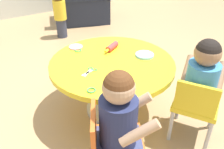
{
  "coord_description": "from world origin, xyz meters",
  "views": [
    {
      "loc": [
        -0.9,
        -1.38,
        1.39
      ],
      "look_at": [
        0.0,
        0.0,
        0.36
      ],
      "focal_mm": 38.94,
      "sensor_mm": 36.0,
      "label": 1
    }
  ],
  "objects": [
    {
      "name": "craft_table",
      "position": [
        0.0,
        0.0,
        0.38
      ],
      "size": [
        0.97,
        0.97,
        0.48
      ],
      "color": "silver",
      "rests_on": "ground"
    },
    {
      "name": "rolling_pin",
      "position": [
        0.12,
        0.18,
        0.5
      ],
      "size": [
        0.21,
        0.13,
        0.05
      ],
      "color": "#D83F3F",
      "rests_on": "craft_table"
    },
    {
      "name": "playdough_blob_1",
      "position": [
        0.27,
        -0.07,
        0.49
      ],
      "size": [
        0.15,
        0.15,
        0.02
      ],
      "primitive_type": "cylinder",
      "color": "#8CCCF2",
      "rests_on": "craft_table"
    },
    {
      "name": "cookie_cutter_1",
      "position": [
        -0.13,
        -0.25,
        0.48
      ],
      "size": [
        0.05,
        0.05,
        0.01
      ],
      "primitive_type": "torus",
      "color": "orange",
      "rests_on": "craft_table"
    },
    {
      "name": "toddler_standing",
      "position": [
        0.28,
        1.73,
        0.36
      ],
      "size": [
        0.17,
        0.17,
        0.67
      ],
      "color": "#33384C",
      "rests_on": "ground"
    },
    {
      "name": "ground_plane",
      "position": [
        0.0,
        0.0,
        0.0
      ],
      "size": [
        10.0,
        10.0,
        0.0
      ],
      "primitive_type": "plane",
      "color": "tan"
    },
    {
      "name": "seated_child_right",
      "position": [
        0.35,
        -0.57,
        0.53
      ],
      "size": [
        0.44,
        0.41,
        0.51
      ],
      "color": "#3F4772",
      "rests_on": "ground"
    },
    {
      "name": "craft_scissors",
      "position": [
        -0.21,
        -0.04,
        0.48
      ],
      "size": [
        0.14,
        0.11,
        0.01
      ],
      "color": "silver",
      "rests_on": "craft_table"
    },
    {
      "name": "playdough_blob_0",
      "position": [
        -0.13,
        0.38,
        0.48
      ],
      "size": [
        0.12,
        0.12,
        0.01
      ],
      "primitive_type": "cylinder",
      "color": "pink",
      "rests_on": "craft_table"
    },
    {
      "name": "cookie_cutter_2",
      "position": [
        -0.14,
        0.31,
        0.48
      ],
      "size": [
        0.06,
        0.06,
        0.01
      ],
      "primitive_type": "torus",
      "color": "#4CB259",
      "rests_on": "craft_table"
    },
    {
      "name": "child_chair_left",
      "position": [
        -0.36,
        -0.56,
        0.31
      ],
      "size": [
        0.41,
        0.41,
        0.54
      ],
      "color": "#B7B7BC",
      "rests_on": "ground"
    },
    {
      "name": "cookie_cutter_0",
      "position": [
        -0.32,
        -0.25,
        0.48
      ],
      "size": [
        0.06,
        0.06,
        0.01
      ],
      "primitive_type": "torus",
      "color": "#4CB259",
      "rests_on": "craft_table"
    },
    {
      "name": "seated_child_left",
      "position": [
        -0.33,
        -0.58,
        0.53
      ],
      "size": [
        0.43,
        0.41,
        0.51
      ],
      "color": "#3F4772",
      "rests_on": "ground"
    },
    {
      "name": "armchair_dark",
      "position": [
        0.88,
        2.15,
        0.31
      ],
      "size": [
        0.9,
        0.91,
        0.85
      ],
      "color": "#232838",
      "rests_on": "ground"
    },
    {
      "name": "child_chair_right",
      "position": [
        0.32,
        -0.59,
        0.31
      ],
      "size": [
        0.41,
        0.41,
        0.54
      ],
      "color": "#B7B7BC",
      "rests_on": "ground"
    }
  ]
}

